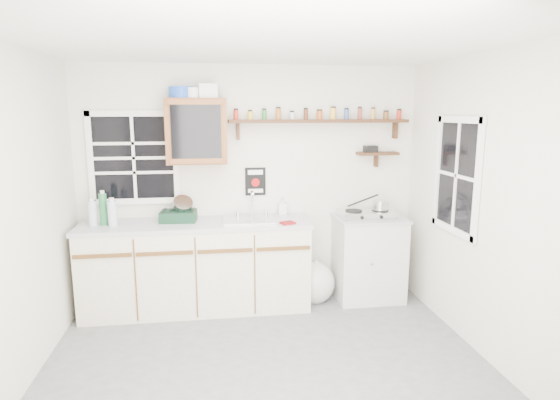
# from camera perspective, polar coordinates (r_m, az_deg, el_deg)

# --- Properties ---
(room) EXTENTS (3.64, 3.24, 2.54)m
(room) POSITION_cam_1_polar(r_m,az_deg,el_deg) (3.48, -1.48, -2.06)
(room) COLOR #505153
(room) RESTS_ON ground
(main_cabinet) EXTENTS (2.31, 0.63, 0.92)m
(main_cabinet) POSITION_cam_1_polar(r_m,az_deg,el_deg) (4.92, -10.06, -7.88)
(main_cabinet) COLOR #BEB49E
(main_cabinet) RESTS_ON floor
(right_cabinet) EXTENTS (0.73, 0.57, 0.91)m
(right_cabinet) POSITION_cam_1_polar(r_m,az_deg,el_deg) (5.21, 10.70, -6.91)
(right_cabinet) COLOR beige
(right_cabinet) RESTS_ON floor
(sink) EXTENTS (0.52, 0.44, 0.29)m
(sink) POSITION_cam_1_polar(r_m,az_deg,el_deg) (4.81, -3.84, -2.36)
(sink) COLOR #B9B9BE
(sink) RESTS_ON main_cabinet
(upper_cabinet) EXTENTS (0.60, 0.32, 0.65)m
(upper_cabinet) POSITION_cam_1_polar(r_m,az_deg,el_deg) (4.82, -10.12, 8.26)
(upper_cabinet) COLOR brown
(upper_cabinet) RESTS_ON wall_back
(upper_cabinet_clutter) EXTENTS (0.48, 0.24, 0.14)m
(upper_cabinet_clutter) POSITION_cam_1_polar(r_m,az_deg,el_deg) (4.82, -10.75, 12.82)
(upper_cabinet_clutter) COLOR #1B44B1
(upper_cabinet_clutter) RESTS_ON upper_cabinet
(spice_shelf) EXTENTS (1.91, 0.18, 0.34)m
(spice_shelf) POSITION_cam_1_polar(r_m,az_deg,el_deg) (5.01, 4.86, 9.69)
(spice_shelf) COLOR black
(spice_shelf) RESTS_ON wall_back
(secondary_shelf) EXTENTS (0.45, 0.16, 0.24)m
(secondary_shelf) POSITION_cam_1_polar(r_m,az_deg,el_deg) (5.21, 11.54, 5.65)
(secondary_shelf) COLOR black
(secondary_shelf) RESTS_ON wall_back
(warning_sign) EXTENTS (0.22, 0.02, 0.30)m
(warning_sign) POSITION_cam_1_polar(r_m,az_deg,el_deg) (5.03, -3.02, 2.27)
(warning_sign) COLOR black
(warning_sign) RESTS_ON wall_back
(window_back) EXTENTS (0.93, 0.03, 0.98)m
(window_back) POSITION_cam_1_polar(r_m,az_deg,el_deg) (5.04, -17.40, 4.91)
(window_back) COLOR black
(window_back) RESTS_ON wall_back
(window_right) EXTENTS (0.03, 0.78, 1.08)m
(window_right) POSITION_cam_1_polar(r_m,az_deg,el_deg) (4.52, 20.77, 2.80)
(window_right) COLOR black
(window_right) RESTS_ON wall_back
(water_bottles) EXTENTS (0.28, 0.13, 0.34)m
(water_bottles) POSITION_cam_1_polar(r_m,az_deg,el_deg) (4.88, -20.77, -1.33)
(water_bottles) COLOR #AEC0CC
(water_bottles) RESTS_ON main_cabinet
(dish_rack) EXTENTS (0.37, 0.29, 0.27)m
(dish_rack) POSITION_cam_1_polar(r_m,az_deg,el_deg) (4.86, -12.12, -1.53)
(dish_rack) COLOR black
(dish_rack) RESTS_ON main_cabinet
(soap_bottle) EXTENTS (0.09, 0.09, 0.19)m
(soap_bottle) POSITION_cam_1_polar(r_m,az_deg,el_deg) (5.04, 0.32, -0.75)
(soap_bottle) COLOR silver
(soap_bottle) RESTS_ON main_cabinet
(rag) EXTENTS (0.16, 0.15, 0.02)m
(rag) POSITION_cam_1_polar(r_m,az_deg,el_deg) (4.65, 0.95, -2.81)
(rag) COLOR maroon
(rag) RESTS_ON main_cabinet
(hotplate) EXTENTS (0.59, 0.32, 0.08)m
(hotplate) POSITION_cam_1_polar(r_m,az_deg,el_deg) (5.05, 10.55, -1.68)
(hotplate) COLOR #B9B9BE
(hotplate) RESTS_ON right_cabinet
(saucepan) EXTENTS (0.40, 0.26, 0.18)m
(saucepan) POSITION_cam_1_polar(r_m,az_deg,el_deg) (5.08, 12.06, -0.64)
(saucepan) COLOR #B9B9BE
(saucepan) RESTS_ON hotplate
(trash_bag) EXTENTS (0.43, 0.39, 0.49)m
(trash_bag) POSITION_cam_1_polar(r_m,az_deg,el_deg) (5.12, 4.21, -9.99)
(trash_bag) COLOR silver
(trash_bag) RESTS_ON floor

